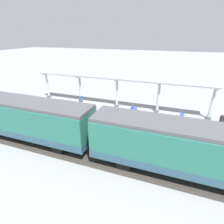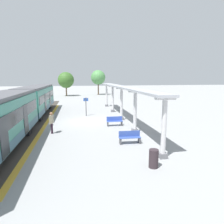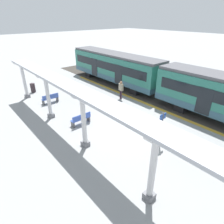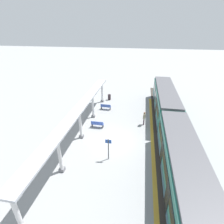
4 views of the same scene
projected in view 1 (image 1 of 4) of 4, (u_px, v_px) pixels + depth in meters
ground_plane at (105, 119)px, 19.01m from camera, size 176.00×176.00×0.00m
tactile_edge_strip at (88, 137)px, 15.57m from camera, size 0.36×26.04×0.01m
trackbed at (78, 149)px, 14.04m from camera, size 3.20×38.04×0.01m
train_near_carriage at (194, 151)px, 10.72m from camera, size 2.65×12.87×3.48m
train_far_carriage at (21, 118)px, 14.98m from camera, size 2.65×12.87×3.48m
canopy_pillar_nearest at (212, 104)px, 18.23m from camera, size 1.10×0.44×3.45m
canopy_pillar_second at (158, 98)px, 19.94m from camera, size 1.10×0.44×3.45m
canopy_pillar_third at (117, 93)px, 21.50m from camera, size 1.10×0.44×3.45m
canopy_pillar_fourth at (80, 89)px, 23.09m from camera, size 1.10×0.44×3.45m
canopy_pillar_fifth at (48, 85)px, 24.73m from camera, size 1.10×0.44×3.45m
canopy_beam at (117, 78)px, 20.76m from camera, size 1.20×21.31×0.16m
bench_near_end at (181, 116)px, 18.64m from camera, size 1.52×0.50×0.86m
bench_mid_platform at (133, 109)px, 20.23m from camera, size 1.50×0.45×0.86m
trash_bin at (222, 120)px, 17.58m from camera, size 0.48×0.48×0.95m
platform_info_sign at (81, 103)px, 19.48m from camera, size 0.56×0.10×2.20m
passenger_waiting_near_edge at (137, 129)px, 14.68m from camera, size 0.32×0.54×1.76m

